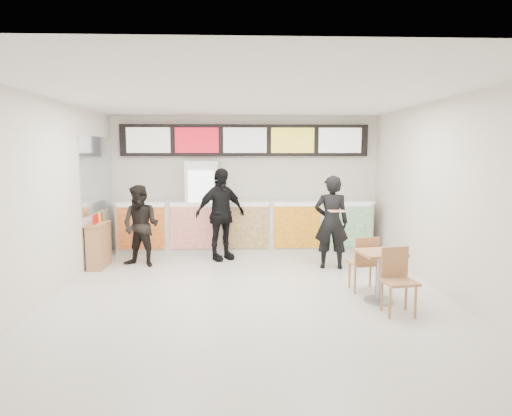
{
  "coord_description": "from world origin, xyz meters",
  "views": [
    {
      "loc": [
        -0.16,
        -6.83,
        2.18
      ],
      "look_at": [
        0.16,
        1.2,
        1.2
      ],
      "focal_mm": 32.0,
      "sensor_mm": 36.0,
      "label": 1
    }
  ],
  "objects": [
    {
      "name": "wall_right",
      "position": [
        3.0,
        0.0,
        1.5
      ],
      "size": [
        0.0,
        7.0,
        7.0
      ],
      "primitive_type": "plane",
      "rotation": [
        1.57,
        0.0,
        -1.57
      ],
      "color": "silver",
      "rests_on": "floor"
    },
    {
      "name": "wall_back",
      "position": [
        0.0,
        3.5,
        1.5
      ],
      "size": [
        6.0,
        0.0,
        6.0
      ],
      "primitive_type": "plane",
      "rotation": [
        1.57,
        0.0,
        0.0
      ],
      "color": "silver",
      "rests_on": "floor"
    },
    {
      "name": "cafe_table",
      "position": [
        1.91,
        -0.4,
        0.52
      ],
      "size": [
        0.69,
        1.57,
        0.89
      ],
      "rotation": [
        0.0,
        0.0,
        0.17
      ],
      "color": "#B17B51",
      "rests_on": "floor"
    },
    {
      "name": "menu_board",
      "position": [
        0.0,
        3.41,
        2.45
      ],
      "size": [
        5.5,
        0.14,
        0.7
      ],
      "color": "black",
      "rests_on": "wall_back"
    },
    {
      "name": "pizza_slice",
      "position": [
        1.59,
        1.13,
        1.16
      ],
      "size": [
        0.36,
        0.36,
        0.02
      ],
      "color": "beige",
      "rests_on": "customer_main"
    },
    {
      "name": "drinks_fridge",
      "position": [
        -0.93,
        3.11,
        1.0
      ],
      "size": [
        0.7,
        0.67,
        2.0
      ],
      "color": "white",
      "rests_on": "floor"
    },
    {
      "name": "customer_main",
      "position": [
        1.59,
        1.58,
        0.88
      ],
      "size": [
        0.69,
        0.49,
        1.76
      ],
      "primitive_type": "imported",
      "rotation": [
        0.0,
        0.0,
        3.03
      ],
      "color": "black",
      "rests_on": "floor"
    },
    {
      "name": "mirror_panel",
      "position": [
        -2.99,
        2.45,
        1.75
      ],
      "size": [
        0.01,
        2.0,
        1.5
      ],
      "primitive_type": "cube",
      "color": "#B2B7BF",
      "rests_on": "wall_left"
    },
    {
      "name": "customer_mid",
      "position": [
        -0.52,
        2.37,
        0.94
      ],
      "size": [
        1.18,
        0.96,
        1.87
      ],
      "primitive_type": "imported",
      "rotation": [
        0.0,
        0.0,
        0.54
      ],
      "color": "black",
      "rests_on": "floor"
    },
    {
      "name": "floor",
      "position": [
        0.0,
        0.0,
        0.0
      ],
      "size": [
        7.0,
        7.0,
        0.0
      ],
      "primitive_type": "plane",
      "color": "beige",
      "rests_on": "ground"
    },
    {
      "name": "condiment_ledge",
      "position": [
        -2.82,
        1.83,
        0.44
      ],
      "size": [
        0.31,
        0.77,
        1.02
      ],
      "color": "#B17B51",
      "rests_on": "floor"
    },
    {
      "name": "service_counter",
      "position": [
        0.0,
        3.09,
        0.57
      ],
      "size": [
        5.56,
        0.77,
        1.14
      ],
      "color": "silver",
      "rests_on": "floor"
    },
    {
      "name": "customer_left",
      "position": [
        -2.02,
        1.87,
        0.78
      ],
      "size": [
        0.91,
        0.8,
        1.57
      ],
      "primitive_type": "imported",
      "rotation": [
        0.0,
        0.0,
        -0.32
      ],
      "color": "black",
      "rests_on": "floor"
    },
    {
      "name": "ceiling",
      "position": [
        0.0,
        0.0,
        3.0
      ],
      "size": [
        7.0,
        7.0,
        0.0
      ],
      "primitive_type": "plane",
      "rotation": [
        3.14,
        0.0,
        0.0
      ],
      "color": "white",
      "rests_on": "wall_back"
    },
    {
      "name": "wall_left",
      "position": [
        -3.0,
        0.0,
        1.5
      ],
      "size": [
        0.0,
        7.0,
        7.0
      ],
      "primitive_type": "plane",
      "rotation": [
        1.57,
        0.0,
        1.57
      ],
      "color": "silver",
      "rests_on": "floor"
    }
  ]
}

